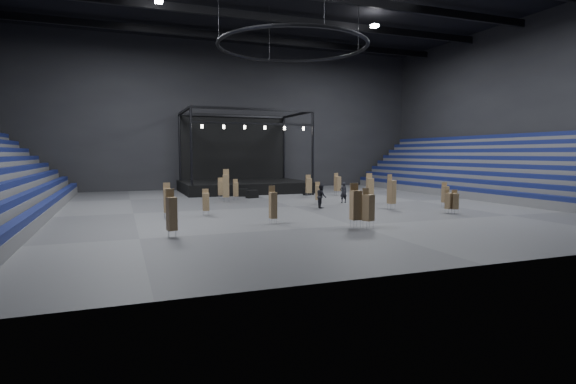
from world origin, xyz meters
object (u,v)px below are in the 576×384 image
object	(u,v)px
chair_stack_3	(391,191)
chair_stack_8	(221,188)
crew_member	(321,196)
chair_stack_12	(368,207)
flight_case_right	(308,192)
chair_stack_5	(309,185)
chair_stack_13	(273,205)
man_center	(344,192)
chair_stack_7	(449,200)
chair_stack_4	(172,213)
chair_stack_11	(226,185)
flight_case_mid	(252,194)
flight_case_left	(242,193)
stage	(242,179)
chair_stack_16	(455,201)
chair_stack_0	(445,194)
chair_stack_15	(206,201)
chair_stack_2	(370,188)
chair_stack_1	(236,189)
chair_stack_10	(318,192)
chair_stack_14	(355,204)
chair_stack_9	(167,200)
chair_stack_6	(337,183)

from	to	relation	value
chair_stack_3	chair_stack_8	world-z (taller)	chair_stack_3
chair_stack_8	crew_member	xyz separation A→B (m)	(6.08, -9.86, -0.14)
chair_stack_12	flight_case_right	bearing A→B (deg)	56.26
flight_case_right	chair_stack_5	distance (m)	2.45
chair_stack_13	man_center	size ratio (longest dim) A/B	1.30
flight_case_right	chair_stack_7	xyz separation A→B (m)	(3.84, -17.05, 0.59)
chair_stack_4	chair_stack_11	size ratio (longest dim) A/B	0.85
flight_case_mid	chair_stack_12	distance (m)	19.81
flight_case_left	man_center	size ratio (longest dim) A/B	0.63
stage	chair_stack_12	xyz separation A→B (m)	(0.23, -27.96, -0.19)
flight_case_mid	chair_stack_16	size ratio (longest dim) A/B	0.67
chair_stack_5	chair_stack_8	world-z (taller)	chair_stack_5
chair_stack_7	crew_member	size ratio (longest dim) A/B	0.92
chair_stack_0	chair_stack_15	xyz separation A→B (m)	(-19.27, 1.74, -0.06)
chair_stack_7	man_center	bearing A→B (deg)	93.67
chair_stack_2	flight_case_right	bearing A→B (deg)	112.09
chair_stack_2	chair_stack_7	size ratio (longest dim) A/B	1.49
flight_case_mid	chair_stack_0	size ratio (longest dim) A/B	0.58
chair_stack_4	flight_case_mid	bearing A→B (deg)	47.27
flight_case_right	chair_stack_0	distance (m)	15.15
crew_member	stage	bearing A→B (deg)	16.60
chair_stack_7	chair_stack_11	bearing A→B (deg)	116.53
flight_case_left	chair_stack_4	distance (m)	22.65
flight_case_right	chair_stack_4	distance (m)	25.45
chair_stack_11	chair_stack_13	xyz separation A→B (m)	(-0.06, -13.38, -0.31)
chair_stack_1	man_center	world-z (taller)	chair_stack_1
man_center	chair_stack_11	bearing A→B (deg)	-25.89
chair_stack_3	chair_stack_16	bearing A→B (deg)	-73.51
chair_stack_0	chair_stack_10	distance (m)	10.53
chair_stack_3	man_center	distance (m)	5.61
flight_case_right	man_center	xyz separation A→B (m)	(0.02, -7.89, 0.54)
flight_case_mid	chair_stack_2	world-z (taller)	chair_stack_2
chair_stack_2	chair_stack_15	bearing A→B (deg)	-159.11
chair_stack_1	chair_stack_8	xyz separation A→B (m)	(-1.09, 1.50, 0.05)
chair_stack_8	chair_stack_11	size ratio (longest dim) A/B	0.69
chair_stack_16	chair_stack_14	bearing A→B (deg)	-143.02
chair_stack_16	chair_stack_12	bearing A→B (deg)	-139.04
chair_stack_1	chair_stack_12	world-z (taller)	chair_stack_12
chair_stack_9	chair_stack_11	size ratio (longest dim) A/B	0.81
chair_stack_10	chair_stack_3	bearing A→B (deg)	-37.88
chair_stack_10	chair_stack_16	distance (m)	11.51
chair_stack_7	chair_stack_13	world-z (taller)	chair_stack_13
chair_stack_9	chair_stack_8	bearing A→B (deg)	63.22
chair_stack_6	chair_stack_8	bearing A→B (deg)	160.90
chair_stack_2	man_center	world-z (taller)	chair_stack_2
chair_stack_5	chair_stack_13	world-z (taller)	chair_stack_13
chair_stack_2	chair_stack_13	distance (m)	14.24
flight_case_right	chair_stack_16	distance (m)	17.82
chair_stack_12	chair_stack_15	bearing A→B (deg)	112.78
stage	chair_stack_4	bearing A→B (deg)	-111.99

